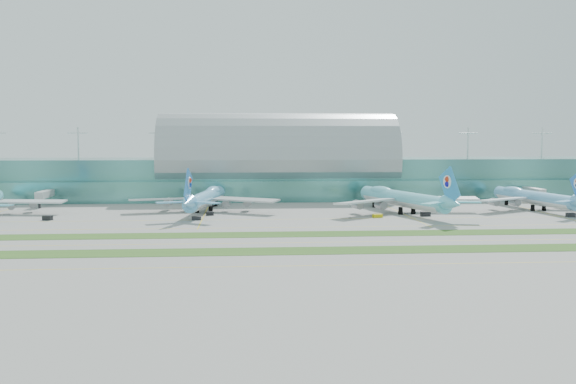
{
  "coord_description": "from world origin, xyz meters",
  "views": [
    {
      "loc": [
        -18.56,
        -198.58,
        30.53
      ],
      "look_at": [
        0.0,
        55.0,
        9.0
      ],
      "focal_mm": 40.0,
      "sensor_mm": 36.0,
      "label": 1
    }
  ],
  "objects": [
    {
      "name": "airliner_d",
      "position": [
        104.97,
        63.56,
        5.65
      ],
      "size": [
        58.05,
        66.47,
        18.32
      ],
      "rotation": [
        0.0,
        0.0,
        0.15
      ],
      "color": "#65AEDF",
      "rests_on": "ground"
    },
    {
      "name": "gse_e",
      "position": [
        33.57,
        42.57,
        0.67
      ],
      "size": [
        3.91,
        2.48,
        1.35
      ],
      "primitive_type": "cube",
      "rotation": [
        0.0,
        0.0,
        0.17
      ],
      "color": "#CAB90B",
      "rests_on": "ground"
    },
    {
      "name": "grass_strip_far",
      "position": [
        0.0,
        2.0,
        0.04
      ],
      "size": [
        420.0,
        12.0,
        0.08
      ],
      "primitive_type": "cube",
      "color": "#2D591E",
      "rests_on": "ground"
    },
    {
      "name": "taxiline_d",
      "position": [
        0.0,
        40.0,
        0.01
      ],
      "size": [
        420.0,
        0.35,
        0.01
      ],
      "primitive_type": "cube",
      "color": "yellow",
      "rests_on": "ground"
    },
    {
      "name": "gse_g",
      "position": [
        108.36,
        38.57,
        0.84
      ],
      "size": [
        3.59,
        2.34,
        1.68
      ],
      "primitive_type": "cube",
      "rotation": [
        0.0,
        0.0,
        0.15
      ],
      "color": "black",
      "rests_on": "ground"
    },
    {
      "name": "ground",
      "position": [
        0.0,
        0.0,
        0.0
      ],
      "size": [
        700.0,
        700.0,
        0.0
      ],
      "primitive_type": "plane",
      "color": "gray",
      "rests_on": "ground"
    },
    {
      "name": "terminal",
      "position": [
        0.01,
        128.79,
        14.23
      ],
      "size": [
        340.0,
        69.1,
        36.0
      ],
      "color": "#3D7A75",
      "rests_on": "ground"
    },
    {
      "name": "gse_c",
      "position": [
        -35.34,
        40.09,
        0.66
      ],
      "size": [
        3.62,
        2.22,
        1.32
      ],
      "primitive_type": "cube",
      "rotation": [
        0.0,
        0.0,
        0.11
      ],
      "color": "black",
      "rests_on": "ground"
    },
    {
      "name": "airliner_c",
      "position": [
        46.39,
        56.43,
        6.29
      ],
      "size": [
        62.57,
        72.5,
        20.4
      ],
      "rotation": [
        0.0,
        0.0,
        0.29
      ],
      "color": "#65CEE0",
      "rests_on": "ground"
    },
    {
      "name": "taxiline_a",
      "position": [
        0.0,
        -48.0,
        0.01
      ],
      "size": [
        420.0,
        0.35,
        0.01
      ],
      "primitive_type": "cube",
      "color": "yellow",
      "rests_on": "ground"
    },
    {
      "name": "taxiline_b",
      "position": [
        0.0,
        -14.0,
        0.01
      ],
      "size": [
        420.0,
        0.35,
        0.01
      ],
      "primitive_type": "cube",
      "color": "yellow",
      "rests_on": "ground"
    },
    {
      "name": "taxiline_c",
      "position": [
        0.0,
        18.0,
        0.01
      ],
      "size": [
        420.0,
        0.35,
        0.01
      ],
      "primitive_type": "cube",
      "color": "yellow",
      "rests_on": "ground"
    },
    {
      "name": "gse_b",
      "position": [
        -90.47,
        43.62,
        0.86
      ],
      "size": [
        3.74,
        2.82,
        1.72
      ],
      "primitive_type": "cube",
      "rotation": [
        0.0,
        0.0,
        -0.25
      ],
      "color": "black",
      "rests_on": "ground"
    },
    {
      "name": "airliner_b",
      "position": [
        -33.26,
        66.71,
        6.04
      ],
      "size": [
        62.07,
        71.06,
        19.59
      ],
      "rotation": [
        0.0,
        0.0,
        -0.15
      ],
      "color": "#6CBCEE",
      "rests_on": "ground"
    },
    {
      "name": "grass_strip_near",
      "position": [
        0.0,
        -28.0,
        0.04
      ],
      "size": [
        420.0,
        12.0,
        0.08
      ],
      "primitive_type": "cube",
      "color": "#2D591E",
      "rests_on": "ground"
    },
    {
      "name": "gse_d",
      "position": [
        -30.96,
        53.93,
        0.74
      ],
      "size": [
        3.18,
        2.34,
        1.49
      ],
      "primitive_type": "cube",
      "rotation": [
        0.0,
        0.0,
        0.26
      ],
      "color": "black",
      "rests_on": "ground"
    },
    {
      "name": "gse_f",
      "position": [
        53.22,
        45.58,
        0.9
      ],
      "size": [
        3.71,
        2.26,
        1.8
      ],
      "primitive_type": "cube",
      "rotation": [
        0.0,
        0.0,
        -0.02
      ],
      "color": "black",
      "rests_on": "ground"
    }
  ]
}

